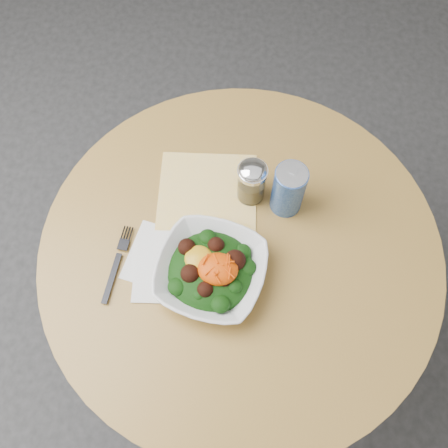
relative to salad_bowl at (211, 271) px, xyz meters
The scene contains 8 objects.
ground 0.79m from the salad_bowl, 50.71° to the left, with size 6.00×6.00×0.00m, color #292A2C.
table 0.25m from the salad_bowl, 50.71° to the left, with size 0.90×0.90×0.75m.
cloth_napkin 0.21m from the salad_bowl, 98.26° to the left, with size 0.23×0.21×0.00m, color #F8AF0D.
paper_napkins 0.11m from the salad_bowl, behind, with size 0.18×0.19×0.00m.
salad_bowl is the anchor object (origin of this frame).
fork 0.21m from the salad_bowl, behind, with size 0.04×0.18×0.00m.
spice_shaker 0.22m from the salad_bowl, 71.18° to the left, with size 0.07×0.07×0.12m.
beverage_can 0.25m from the salad_bowl, 51.31° to the left, with size 0.07×0.07×0.14m.
Camera 1 is at (0.00, -0.43, 1.77)m, focal length 40.00 mm.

